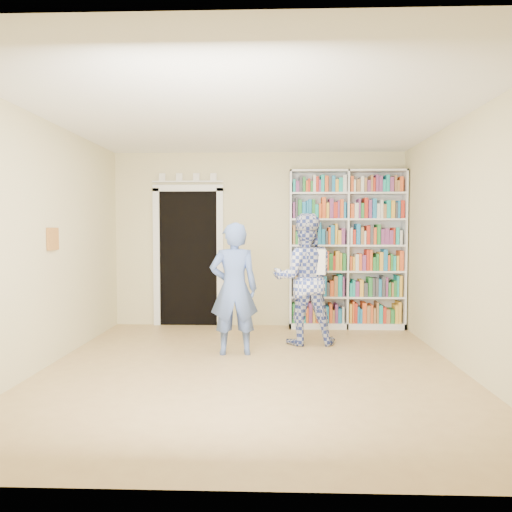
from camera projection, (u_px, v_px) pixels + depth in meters
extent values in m
plane|color=#A88351|center=(251.00, 369.00, 5.36)|extent=(5.00, 5.00, 0.00)
plane|color=white|center=(251.00, 115.00, 5.21)|extent=(5.00, 5.00, 0.00)
plane|color=beige|center=(259.00, 240.00, 7.78)|extent=(4.50, 0.00, 4.50)
plane|color=beige|center=(43.00, 244.00, 5.36)|extent=(0.00, 5.00, 5.00)
plane|color=beige|center=(466.00, 244.00, 5.21)|extent=(0.00, 5.00, 5.00)
cube|color=white|center=(347.00, 250.00, 7.58)|extent=(1.75, 0.33, 2.40)
cube|color=white|center=(347.00, 250.00, 7.58)|extent=(0.03, 0.33, 2.40)
cube|color=black|center=(189.00, 259.00, 7.82)|extent=(0.90, 0.03, 2.10)
cube|color=white|center=(157.00, 259.00, 7.82)|extent=(0.10, 0.06, 2.20)
cube|color=white|center=(220.00, 259.00, 7.79)|extent=(0.10, 0.06, 2.20)
cube|color=white|center=(188.00, 188.00, 7.75)|extent=(1.10, 0.06, 0.10)
cube|color=white|center=(188.00, 182.00, 7.73)|extent=(1.10, 0.08, 0.02)
cube|color=brown|center=(53.00, 239.00, 5.56)|extent=(0.03, 0.25, 0.25)
imported|color=#506BB2|center=(234.00, 289.00, 5.99)|extent=(0.62, 0.45, 1.59)
imported|color=#32439A|center=(304.00, 279.00, 6.54)|extent=(0.86, 0.68, 1.71)
cube|color=white|center=(316.00, 262.00, 6.32)|extent=(0.23, 0.02, 0.32)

